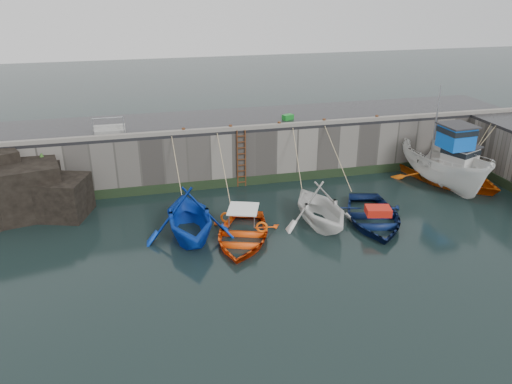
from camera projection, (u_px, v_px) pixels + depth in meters
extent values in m
plane|color=black|center=(347.00, 277.00, 19.25)|extent=(120.00, 120.00, 0.00)
cube|color=slate|center=(265.00, 144.00, 29.82)|extent=(30.00, 5.00, 3.00)
cube|color=black|center=(265.00, 118.00, 29.20)|extent=(30.00, 5.00, 0.16)
cube|color=slate|center=(276.00, 126.00, 27.03)|extent=(30.00, 0.30, 0.20)
cube|color=black|center=(276.00, 178.00, 28.04)|extent=(30.00, 0.08, 0.50)
cube|color=black|center=(22.00, 189.00, 23.90)|extent=(4.05, 3.66, 2.60)
cube|color=black|center=(61.00, 197.00, 23.90)|extent=(2.96, 2.83, 1.90)
cube|color=black|center=(42.00, 186.00, 24.67)|extent=(2.01, 1.83, 2.30)
cube|color=black|center=(3.00, 211.00, 23.29)|extent=(2.04, 2.05, 1.20)
cone|color=#2D591E|center=(27.00, 173.00, 23.47)|extent=(0.44, 0.44, 0.45)
cone|color=#2D591E|center=(8.00, 157.00, 23.46)|extent=(0.44, 0.44, 0.45)
cone|color=#2D591E|center=(51.00, 185.00, 23.37)|extent=(0.44, 0.44, 0.45)
cone|color=#2D591E|center=(42.00, 157.00, 24.33)|extent=(0.44, 0.44, 0.45)
cylinder|color=#3F1E0F|center=(237.00, 159.00, 26.99)|extent=(0.07, 0.07, 3.20)
cylinder|color=#3F1E0F|center=(245.00, 159.00, 27.08)|extent=(0.07, 0.07, 3.20)
cube|color=#3F1E0F|center=(242.00, 182.00, 27.55)|extent=(0.44, 0.06, 0.05)
cube|color=#3F1E0F|center=(242.00, 176.00, 27.42)|extent=(0.44, 0.06, 0.05)
cube|color=#3F1E0F|center=(242.00, 171.00, 27.29)|extent=(0.44, 0.06, 0.05)
cube|color=#3F1E0F|center=(242.00, 165.00, 27.16)|extent=(0.44, 0.06, 0.05)
cube|color=#3F1E0F|center=(241.00, 159.00, 27.03)|extent=(0.44, 0.06, 0.05)
cube|color=#3F1E0F|center=(241.00, 154.00, 26.90)|extent=(0.44, 0.06, 0.05)
cube|color=#3F1E0F|center=(241.00, 148.00, 26.77)|extent=(0.44, 0.06, 0.05)
cube|color=#3F1E0F|center=(241.00, 142.00, 26.64)|extent=(0.44, 0.06, 0.05)
cube|color=#3F1E0F|center=(241.00, 136.00, 26.51)|extent=(0.44, 0.06, 0.05)
imported|color=#0B37B0|center=(190.00, 236.00, 22.31)|extent=(4.24, 4.90, 2.55)
imported|color=#F14A0C|center=(242.00, 239.00, 22.00)|extent=(4.73, 5.55, 0.97)
imported|color=silver|center=(319.00, 224.00, 23.41)|extent=(4.19, 4.75, 2.34)
imported|color=#0B1A45|center=(372.00, 221.00, 23.62)|extent=(4.78, 5.84, 1.06)
imported|color=silver|center=(444.00, 168.00, 27.56)|extent=(3.05, 7.04, 2.66)
cube|color=blue|center=(456.00, 137.00, 26.27)|extent=(1.50, 1.59, 1.20)
cube|color=black|center=(457.00, 131.00, 26.14)|extent=(1.56, 1.66, 0.28)
cube|color=#262628|center=(458.00, 125.00, 26.02)|extent=(1.71, 1.81, 0.08)
cylinder|color=#A5A8AD|center=(437.00, 112.00, 27.49)|extent=(0.08, 0.08, 3.00)
imported|color=orange|center=(447.00, 175.00, 28.31)|extent=(6.63, 7.62, 1.32)
cube|color=silver|center=(460.00, 157.00, 27.37)|extent=(1.87, 1.92, 1.20)
cube|color=black|center=(461.00, 151.00, 27.23)|extent=(1.94, 2.00, 0.28)
cube|color=#262628|center=(462.00, 146.00, 27.12)|extent=(2.13, 2.18, 0.08)
cylinder|color=#A5A8AD|center=(434.00, 134.00, 28.35)|extent=(0.08, 0.08, 3.00)
cube|color=#167A23|center=(288.00, 117.00, 28.51)|extent=(0.71, 0.56, 0.30)
cylinder|color=#A5A8AD|center=(93.00, 128.00, 25.17)|extent=(0.05, 0.05, 1.00)
cylinder|color=#A5A8AD|center=(124.00, 126.00, 25.50)|extent=(0.05, 0.05, 1.00)
cylinder|color=#A5A8AD|center=(107.00, 118.00, 25.16)|extent=(1.50, 0.05, 0.05)
cube|color=gray|center=(110.00, 132.00, 25.95)|extent=(1.60, 0.35, 0.18)
cube|color=gray|center=(109.00, 127.00, 26.19)|extent=(1.60, 0.35, 0.18)
cylinder|color=#3F1E0F|center=(184.00, 131.00, 26.00)|extent=(0.18, 0.18, 0.28)
cylinder|color=#3F1E0F|center=(231.00, 127.00, 26.55)|extent=(0.18, 0.18, 0.28)
cylinder|color=#3F1E0F|center=(279.00, 124.00, 27.14)|extent=(0.18, 0.18, 0.28)
cylinder|color=#3F1E0F|center=(324.00, 121.00, 27.72)|extent=(0.18, 0.18, 0.28)
cylinder|color=#3F1E0F|center=(377.00, 118.00, 28.43)|extent=(0.18, 0.18, 0.28)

